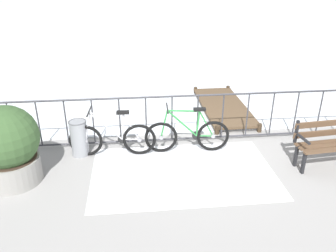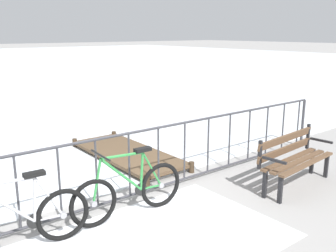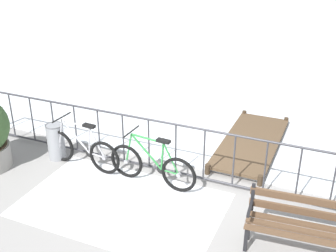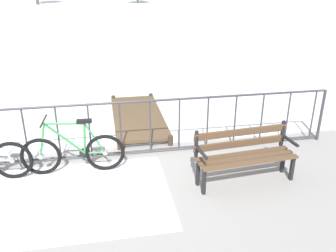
{
  "view_description": "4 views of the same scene",
  "coord_description": "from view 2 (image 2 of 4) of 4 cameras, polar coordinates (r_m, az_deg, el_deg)",
  "views": [
    {
      "loc": [
        -1.31,
        -6.48,
        3.42
      ],
      "look_at": [
        -0.66,
        -0.31,
        0.53
      ],
      "focal_mm": 36.5,
      "sensor_mm": 36.0,
      "label": 1
    },
    {
      "loc": [
        -2.86,
        -4.53,
        2.48
      ],
      "look_at": [
        0.86,
        0.17,
        0.99
      ],
      "focal_mm": 40.78,
      "sensor_mm": 36.0,
      "label": 2
    },
    {
      "loc": [
        2.57,
        -6.25,
        4.21
      ],
      "look_at": [
        -0.24,
        0.2,
        0.89
      ],
      "focal_mm": 45.4,
      "sensor_mm": 36.0,
      "label": 3
    },
    {
      "loc": [
        0.31,
        -5.87,
        3.07
      ],
      "look_at": [
        1.35,
        -0.31,
        0.67
      ],
      "focal_mm": 37.82,
      "sensor_mm": 36.0,
      "label": 4
    }
  ],
  "objects": [
    {
      "name": "ground_plane",
      "position": [
        5.91,
        -5.67,
        -10.99
      ],
      "size": [
        160.0,
        160.0,
        0.0
      ],
      "primitive_type": "plane",
      "color": "gray"
    },
    {
      "name": "snow_patch",
      "position": [
        4.79,
        -2.5,
        -17.23
      ],
      "size": [
        3.32,
        2.09,
        0.01
      ],
      "primitive_type": "cube",
      "color": "white",
      "rests_on": "ground"
    },
    {
      "name": "railing_fence",
      "position": [
        5.69,
        -5.81,
        -5.87
      ],
      "size": [
        9.06,
        0.06,
        1.07
      ],
      "color": "#38383D",
      "rests_on": "ground"
    },
    {
      "name": "bicycle_near_railing",
      "position": [
        4.76,
        -21.52,
        -13.48
      ],
      "size": [
        1.71,
        0.52,
        0.97
      ],
      "color": "black",
      "rests_on": "ground"
    },
    {
      "name": "bicycle_second",
      "position": [
        5.3,
        -5.82,
        -9.66
      ],
      "size": [
        1.71,
        0.52,
        0.97
      ],
      "color": "black",
      "rests_on": "ground"
    },
    {
      "name": "park_bench",
      "position": [
        6.57,
        18.23,
        -4.25
      ],
      "size": [
        1.64,
        0.62,
        0.89
      ],
      "color": "brown",
      "rests_on": "ground"
    },
    {
      "name": "wooden_dock",
      "position": [
        7.69,
        -6.08,
        -4.05
      ],
      "size": [
        1.1,
        2.84,
        0.2
      ],
      "color": "brown",
      "rests_on": "ground"
    }
  ]
}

